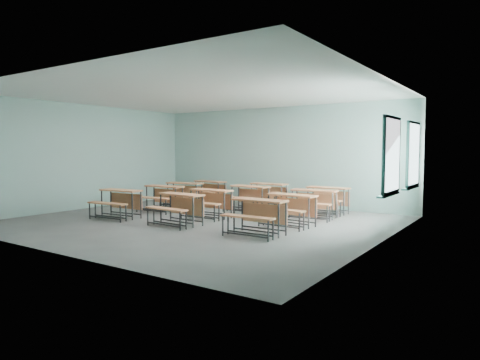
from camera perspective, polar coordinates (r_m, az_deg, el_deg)
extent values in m
cube|color=slate|center=(10.89, -5.37, -5.59)|extent=(9.00, 8.00, 0.02)
cube|color=white|center=(10.83, -5.48, 11.45)|extent=(9.00, 8.00, 0.02)
cube|color=#96BCB3|center=(14.08, 5.00, 3.17)|extent=(9.00, 0.02, 3.20)
cube|color=#96BCB3|center=(8.06, -23.85, 2.23)|extent=(9.00, 0.02, 3.20)
cube|color=#96BCB3|center=(14.05, -19.82, 2.94)|extent=(0.02, 8.00, 3.20)
cube|color=#96BCB3|center=(8.62, 18.45, 2.46)|extent=(0.02, 8.00, 3.20)
cube|color=#1B4B45|center=(11.38, 21.96, -0.68)|extent=(0.06, 1.20, 0.06)
cube|color=#1B4B45|center=(11.37, 22.17, 7.08)|extent=(0.06, 1.20, 0.06)
cube|color=#1B4B45|center=(10.79, 21.44, 3.19)|extent=(0.06, 0.06, 1.60)
cube|color=#1B4B45|center=(11.91, 22.63, 3.21)|extent=(0.06, 0.06, 1.60)
cube|color=#1B4B45|center=(11.35, 22.07, 3.20)|extent=(0.04, 0.04, 1.48)
cube|color=#1B4B45|center=(11.35, 22.07, 3.20)|extent=(0.04, 1.08, 0.04)
cube|color=#1B4B45|center=(11.39, 21.76, -0.97)|extent=(0.14, 1.28, 0.04)
cube|color=white|center=(11.34, 22.19, 3.19)|extent=(0.01, 1.08, 1.48)
cube|color=#1B4B45|center=(9.44, 19.43, -1.52)|extent=(0.06, 1.20, 0.06)
cube|color=#1B4B45|center=(9.42, 19.65, 7.84)|extent=(0.06, 1.20, 0.06)
cube|color=#1B4B45|center=(8.85, 18.62, 3.14)|extent=(0.06, 0.06, 1.60)
cube|color=#1B4B45|center=(9.95, 20.36, 3.17)|extent=(0.06, 0.06, 1.60)
cube|color=#1B4B45|center=(9.40, 19.54, 3.15)|extent=(0.04, 0.04, 1.48)
cube|color=#1B4B45|center=(9.40, 19.54, 3.15)|extent=(0.04, 1.08, 0.04)
cube|color=#1B4B45|center=(9.46, 19.19, -1.87)|extent=(0.14, 1.28, 0.04)
cube|color=white|center=(9.39, 19.69, 3.15)|extent=(0.01, 1.08, 1.48)
cube|color=#C27046|center=(11.81, -15.60, -1.33)|extent=(1.23, 0.49, 0.04)
cube|color=#C27046|center=(11.97, -14.93, -2.73)|extent=(1.14, 0.10, 0.41)
cylinder|color=#303234|center=(12.14, -17.94, -3.03)|extent=(0.04, 0.04, 0.71)
cylinder|color=#303234|center=(11.35, -14.17, -3.43)|extent=(0.04, 0.04, 0.71)
cylinder|color=#303234|center=(12.36, -16.84, -2.88)|extent=(0.04, 0.04, 0.71)
cylinder|color=#303234|center=(11.58, -13.07, -3.27)|extent=(0.04, 0.04, 0.71)
cube|color=#303234|center=(11.77, -16.10, -4.46)|extent=(1.10, 0.11, 0.03)
cube|color=#303234|center=(12.00, -14.99, -4.29)|extent=(1.10, 0.11, 0.03)
cube|color=#C27046|center=(11.51, -17.28, -3.00)|extent=(1.22, 0.34, 0.04)
cylinder|color=#303234|center=(11.89, -19.41, -3.93)|extent=(0.04, 0.04, 0.42)
cylinder|color=#303234|center=(11.08, -15.66, -4.42)|extent=(0.04, 0.04, 0.42)
cylinder|color=#303234|center=(12.01, -18.72, -3.83)|extent=(0.04, 0.04, 0.42)
cylinder|color=#303234|center=(11.21, -14.97, -4.30)|extent=(0.04, 0.04, 0.42)
cube|color=#303234|center=(11.49, -17.59, -4.80)|extent=(1.10, 0.11, 0.03)
cube|color=#303234|center=(11.62, -16.90, -4.69)|extent=(1.10, 0.11, 0.03)
cube|color=#C27046|center=(10.42, -7.86, -1.92)|extent=(1.23, 0.48, 0.04)
cube|color=#C27046|center=(10.58, -7.12, -3.49)|extent=(1.14, 0.10, 0.41)
cylinder|color=#303234|center=(10.76, -10.51, -3.78)|extent=(0.04, 0.04, 0.71)
cylinder|color=#303234|center=(9.96, -6.28, -4.36)|extent=(0.04, 0.04, 0.71)
cylinder|color=#303234|center=(10.97, -9.26, -3.62)|extent=(0.04, 0.04, 0.71)
cylinder|color=#303234|center=(10.20, -5.01, -4.16)|extent=(0.04, 0.04, 0.71)
cube|color=#303234|center=(10.39, -8.46, -5.46)|extent=(1.10, 0.11, 0.03)
cube|color=#303234|center=(10.61, -7.20, -5.25)|extent=(1.10, 0.11, 0.03)
cube|color=#C27046|center=(10.13, -9.80, -3.81)|extent=(1.22, 0.33, 0.04)
cylinder|color=#303234|center=(10.51, -12.21, -4.81)|extent=(0.04, 0.04, 0.42)
cylinder|color=#303234|center=(9.70, -8.00, -5.49)|extent=(0.04, 0.04, 0.42)
cylinder|color=#303234|center=(10.63, -11.42, -4.70)|extent=(0.04, 0.04, 0.42)
cylinder|color=#303234|center=(9.83, -7.19, -5.36)|extent=(0.04, 0.04, 0.42)
cube|color=#303234|center=(10.12, -10.18, -5.86)|extent=(1.10, 0.11, 0.03)
cube|color=#303234|center=(10.24, -9.38, -5.72)|extent=(1.10, 0.11, 0.03)
cube|color=#C27046|center=(9.15, 2.62, -2.70)|extent=(1.21, 0.40, 0.04)
cube|color=#C27046|center=(9.35, 3.21, -4.46)|extent=(1.15, 0.02, 0.41)
cylinder|color=#303234|center=(9.37, -0.80, -4.87)|extent=(0.04, 0.04, 0.71)
cylinder|color=#303234|center=(8.79, 5.16, -5.47)|extent=(0.04, 0.04, 0.71)
cylinder|color=#303234|center=(9.63, 0.30, -4.63)|extent=(0.04, 0.04, 0.71)
cylinder|color=#303234|center=(9.07, 6.14, -5.18)|extent=(0.04, 0.04, 0.71)
cube|color=#303234|center=(9.11, 2.08, -6.76)|extent=(1.11, 0.03, 0.03)
cube|color=#303234|center=(9.38, 3.12, -6.45)|extent=(1.11, 0.03, 0.03)
cube|color=#C27046|center=(8.79, 0.98, -4.95)|extent=(1.21, 0.25, 0.04)
cylinder|color=#303234|center=(9.06, -2.31, -6.13)|extent=(0.04, 0.04, 0.42)
cylinder|color=#303234|center=(8.46, 3.78, -6.86)|extent=(0.04, 0.04, 0.42)
cylinder|color=#303234|center=(9.21, -1.60, -5.96)|extent=(0.04, 0.04, 0.42)
cylinder|color=#303234|center=(8.63, 4.43, -6.65)|extent=(0.04, 0.04, 0.42)
cube|color=#303234|center=(8.77, 0.63, -7.31)|extent=(1.11, 0.03, 0.03)
cube|color=#303234|center=(8.93, 1.31, -7.11)|extent=(1.11, 0.03, 0.03)
cube|color=#C27046|center=(12.83, -10.06, -0.83)|extent=(1.23, 0.47, 0.04)
cube|color=#C27046|center=(13.00, -9.51, -2.12)|extent=(1.15, 0.08, 0.41)
cylinder|color=#303234|center=(13.12, -12.33, -2.41)|extent=(0.04, 0.04, 0.71)
cylinder|color=#303234|center=(12.39, -8.60, -2.74)|extent=(0.04, 0.04, 0.71)
cylinder|color=#303234|center=(13.35, -11.39, -2.29)|extent=(0.04, 0.04, 0.71)
cylinder|color=#303234|center=(12.64, -7.67, -2.60)|extent=(0.04, 0.04, 0.71)
cube|color=#303234|center=(12.78, -10.50, -3.71)|extent=(1.11, 0.09, 0.03)
cube|color=#303234|center=(13.02, -9.57, -3.56)|extent=(1.11, 0.09, 0.03)
cube|color=#C27046|center=(12.50, -11.50, -2.36)|extent=(1.22, 0.32, 0.04)
cylinder|color=#303234|center=(12.84, -13.60, -3.24)|extent=(0.04, 0.04, 0.42)
cylinder|color=#303234|center=(12.10, -9.85, -3.63)|extent=(0.04, 0.04, 0.42)
cylinder|color=#303234|center=(12.97, -13.00, -3.15)|extent=(0.04, 0.04, 0.42)
cylinder|color=#303234|center=(12.24, -9.26, -3.53)|extent=(0.04, 0.04, 0.42)
cube|color=#303234|center=(12.48, -11.77, -4.01)|extent=(1.11, 0.09, 0.03)
cube|color=#303234|center=(12.62, -11.18, -3.92)|extent=(1.11, 0.09, 0.03)
cube|color=#C27046|center=(11.45, -3.90, -1.36)|extent=(1.21, 0.41, 0.04)
cube|color=#C27046|center=(11.63, -3.33, -2.79)|extent=(1.15, 0.03, 0.41)
cylinder|color=#303234|center=(11.71, -6.52, -3.11)|extent=(0.04, 0.04, 0.71)
cylinder|color=#303234|center=(11.04, -2.12, -3.52)|extent=(0.04, 0.04, 0.71)
cylinder|color=#303234|center=(11.96, -5.52, -2.96)|extent=(0.04, 0.04, 0.71)
cylinder|color=#303234|center=(11.30, -1.17, -3.35)|extent=(0.04, 0.04, 0.71)
cube|color=#303234|center=(11.40, -4.38, -4.59)|extent=(1.11, 0.04, 0.03)
cube|color=#303234|center=(11.66, -3.40, -4.40)|extent=(1.11, 0.04, 0.03)
cube|color=#C27046|center=(11.11, -5.41, -3.08)|extent=(1.21, 0.26, 0.04)
cylinder|color=#303234|center=(11.42, -7.87, -4.05)|extent=(0.04, 0.04, 0.42)
cylinder|color=#303234|center=(10.73, -3.43, -4.55)|extent=(0.04, 0.04, 0.42)
cylinder|color=#303234|center=(11.56, -7.24, -3.95)|extent=(0.04, 0.04, 0.42)
cylinder|color=#303234|center=(10.88, -2.82, -4.42)|extent=(0.04, 0.04, 0.42)
cube|color=#303234|center=(11.09, -5.71, -4.95)|extent=(1.11, 0.04, 0.03)
cube|color=#303234|center=(11.23, -5.09, -4.83)|extent=(1.11, 0.04, 0.03)
cube|color=#C27046|center=(10.26, 6.93, -2.00)|extent=(1.23, 0.49, 0.04)
cube|color=#C27046|center=(10.45, 7.45, -3.59)|extent=(1.14, 0.11, 0.41)
cylinder|color=#303234|center=(10.47, 3.86, -3.94)|extent=(0.04, 0.04, 0.71)
cylinder|color=#303234|center=(9.89, 9.16, -4.45)|extent=(0.04, 0.04, 0.71)
cylinder|color=#303234|center=(10.73, 4.84, -3.75)|extent=(0.04, 0.04, 0.71)
cylinder|color=#303234|center=(10.17, 10.05, -4.23)|extent=(0.04, 0.04, 0.71)
cube|color=#303234|center=(10.21, 6.42, -5.62)|extent=(1.10, 0.12, 0.03)
cube|color=#303234|center=(10.48, 7.36, -5.38)|extent=(1.10, 0.12, 0.03)
cube|color=#C27046|center=(9.89, 5.45, -3.96)|extent=(1.22, 0.34, 0.04)
cylinder|color=#303234|center=(10.15, 2.52, -5.03)|extent=(0.04, 0.04, 0.42)
cylinder|color=#303234|center=(9.55, 7.92, -5.63)|extent=(0.04, 0.04, 0.42)
cylinder|color=#303234|center=(10.30, 3.14, -4.90)|extent=(0.04, 0.04, 0.42)
cylinder|color=#303234|center=(9.72, 8.49, -5.48)|extent=(0.04, 0.04, 0.42)
cube|color=#303234|center=(9.86, 5.13, -6.06)|extent=(1.10, 0.12, 0.03)
cube|color=#303234|center=(10.02, 5.73, -5.91)|extent=(1.10, 0.12, 0.03)
cube|color=#C27046|center=(13.97, -7.40, -0.42)|extent=(1.25, 0.56, 0.04)
cube|color=#C27046|center=(14.15, -6.98, -1.60)|extent=(1.14, 0.18, 0.41)
cylinder|color=#303234|center=(14.19, -9.61, -1.90)|extent=(0.04, 0.04, 0.71)
cylinder|color=#303234|center=(13.57, -5.82, -2.13)|extent=(0.04, 0.04, 0.71)
cylinder|color=#303234|center=(14.45, -8.87, -1.79)|extent=(0.04, 0.04, 0.71)
cylinder|color=#303234|center=(13.84, -5.11, -2.00)|extent=(0.04, 0.04, 0.71)
cube|color=#303234|center=(13.90, -7.75, -3.06)|extent=(1.10, 0.18, 0.03)
cube|color=#303234|center=(14.17, -7.02, -2.93)|extent=(1.10, 0.18, 0.03)
cube|color=#C27046|center=(13.60, -8.51, -1.81)|extent=(1.23, 0.41, 0.04)
cylinder|color=#303234|center=(13.87, -10.61, -2.66)|extent=(0.04, 0.04, 0.42)
cylinder|color=#303234|center=(13.24, -6.77, -2.94)|extent=(0.04, 0.04, 0.42)
cylinder|color=#303234|center=(14.02, -10.14, -2.59)|extent=(0.04, 0.04, 0.42)
cylinder|color=#303234|center=(13.40, -6.33, -2.85)|extent=(0.04, 0.04, 0.42)
cube|color=#303234|center=(13.56, -8.73, -3.34)|extent=(1.10, 0.18, 0.03)
cube|color=#303234|center=(13.72, -8.27, -3.25)|extent=(1.10, 0.18, 0.03)
cube|color=#C27046|center=(12.61, 1.34, -0.86)|extent=(1.23, 0.49, 0.04)
cube|color=#C27046|center=(12.79, 1.84, -2.17)|extent=(1.14, 0.10, 0.41)
cylinder|color=#303234|center=(12.86, -1.07, -2.45)|extent=(0.04, 0.04, 0.71)
cylinder|color=#303234|center=(12.20, 2.97, -2.81)|extent=(0.04, 0.04, 0.71)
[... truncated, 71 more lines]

